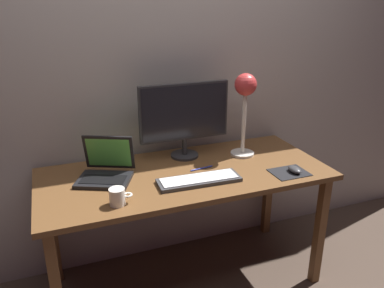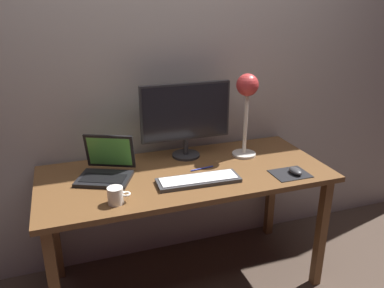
{
  "view_description": "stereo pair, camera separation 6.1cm",
  "coord_description": "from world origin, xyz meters",
  "px_view_note": "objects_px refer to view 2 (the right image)",
  "views": [
    {
      "loc": [
        -0.66,
        -1.85,
        1.65
      ],
      "look_at": [
        0.02,
        -0.05,
        0.92
      ],
      "focal_mm": 36.16,
      "sensor_mm": 36.0,
      "label": 1
    },
    {
      "loc": [
        -0.61,
        -1.87,
        1.65
      ],
      "look_at": [
        0.02,
        -0.05,
        0.92
      ],
      "focal_mm": 36.16,
      "sensor_mm": 36.0,
      "label": 2
    }
  ],
  "objects_px": {
    "desk_lamp": "(247,96)",
    "laptop": "(107,166)",
    "monitor": "(186,115)",
    "mouse": "(296,171)",
    "coffee_mug": "(116,196)",
    "pen": "(202,169)",
    "keyboard_main": "(198,180)"
  },
  "relations": [
    {
      "from": "desk_lamp",
      "to": "coffee_mug",
      "type": "xyz_separation_m",
      "value": [
        -0.84,
        -0.34,
        -0.33
      ]
    },
    {
      "from": "monitor",
      "to": "laptop",
      "type": "relative_size",
      "value": 1.54
    },
    {
      "from": "laptop",
      "to": "keyboard_main",
      "type": "bearing_deg",
      "value": -27.74
    },
    {
      "from": "monitor",
      "to": "pen",
      "type": "bearing_deg",
      "value": -83.07
    },
    {
      "from": "desk_lamp",
      "to": "mouse",
      "type": "xyz_separation_m",
      "value": [
        0.14,
        -0.34,
        -0.35
      ]
    },
    {
      "from": "desk_lamp",
      "to": "monitor",
      "type": "bearing_deg",
      "value": 163.78
    },
    {
      "from": "pen",
      "to": "monitor",
      "type": "bearing_deg",
      "value": 96.93
    },
    {
      "from": "keyboard_main",
      "to": "laptop",
      "type": "distance_m",
      "value": 0.5
    },
    {
      "from": "laptop",
      "to": "mouse",
      "type": "height_order",
      "value": "laptop"
    },
    {
      "from": "monitor",
      "to": "desk_lamp",
      "type": "xyz_separation_m",
      "value": [
        0.34,
        -0.1,
        0.11
      ]
    },
    {
      "from": "monitor",
      "to": "keyboard_main",
      "type": "bearing_deg",
      "value": -97.7
    },
    {
      "from": "desk_lamp",
      "to": "mouse",
      "type": "relative_size",
      "value": 5.25
    },
    {
      "from": "coffee_mug",
      "to": "pen",
      "type": "distance_m",
      "value": 0.57
    },
    {
      "from": "monitor",
      "to": "mouse",
      "type": "relative_size",
      "value": 5.66
    },
    {
      "from": "keyboard_main",
      "to": "desk_lamp",
      "type": "height_order",
      "value": "desk_lamp"
    },
    {
      "from": "coffee_mug",
      "to": "pen",
      "type": "bearing_deg",
      "value": 23.71
    },
    {
      "from": "mouse",
      "to": "keyboard_main",
      "type": "bearing_deg",
      "value": 171.14
    },
    {
      "from": "pen",
      "to": "keyboard_main",
      "type": "bearing_deg",
      "value": -117.61
    },
    {
      "from": "keyboard_main",
      "to": "mouse",
      "type": "relative_size",
      "value": 4.64
    },
    {
      "from": "keyboard_main",
      "to": "monitor",
      "type": "bearing_deg",
      "value": 82.3
    },
    {
      "from": "keyboard_main",
      "to": "pen",
      "type": "height_order",
      "value": "keyboard_main"
    },
    {
      "from": "desk_lamp",
      "to": "laptop",
      "type": "bearing_deg",
      "value": -178.22
    },
    {
      "from": "desk_lamp",
      "to": "keyboard_main",
      "type": "bearing_deg",
      "value": -146.59
    },
    {
      "from": "keyboard_main",
      "to": "desk_lamp",
      "type": "xyz_separation_m",
      "value": [
        0.39,
        0.26,
        0.36
      ]
    },
    {
      "from": "desk_lamp",
      "to": "coffee_mug",
      "type": "relative_size",
      "value": 4.58
    },
    {
      "from": "desk_lamp",
      "to": "coffee_mug",
      "type": "bearing_deg",
      "value": -157.66
    },
    {
      "from": "mouse",
      "to": "pen",
      "type": "xyz_separation_m",
      "value": [
        -0.46,
        0.23,
        -0.02
      ]
    },
    {
      "from": "laptop",
      "to": "coffee_mug",
      "type": "height_order",
      "value": "laptop"
    },
    {
      "from": "monitor",
      "to": "desk_lamp",
      "type": "bearing_deg",
      "value": -16.22
    },
    {
      "from": "laptop",
      "to": "desk_lamp",
      "type": "relative_size",
      "value": 0.7
    },
    {
      "from": "monitor",
      "to": "desk_lamp",
      "type": "relative_size",
      "value": 1.08
    },
    {
      "from": "monitor",
      "to": "pen",
      "type": "distance_m",
      "value": 0.34
    }
  ]
}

